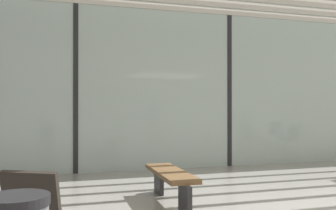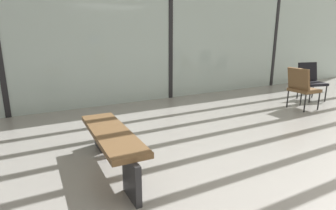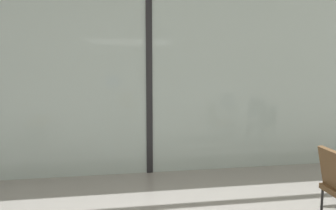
{
  "view_description": "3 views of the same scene",
  "coord_description": "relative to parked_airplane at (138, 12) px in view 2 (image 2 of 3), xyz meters",
  "views": [
    {
      "loc": [
        -3.97,
        -2.9,
        1.38
      ],
      "look_at": [
        -0.61,
        8.09,
        1.43
      ],
      "focal_mm": 40.67,
      "sensor_mm": 36.0,
      "label": 1
    },
    {
      "loc": [
        -3.18,
        -0.66,
        1.55
      ],
      "look_at": [
        -1.8,
        1.93,
        0.78
      ],
      "focal_mm": 29.39,
      "sensor_mm": 36.0,
      "label": 2
    },
    {
      "loc": [
        -0.57,
        -0.06,
        1.75
      ],
      "look_at": [
        0.33,
        5.27,
        1.11
      ],
      "focal_mm": 34.77,
      "sensor_mm": 36.0,
      "label": 3
    }
  ],
  "objects": [
    {
      "name": "lounge_chair_3",
      "position": [
        1.0,
        -6.28,
        -1.8
      ],
      "size": [
        0.54,
        0.49,
        0.87
      ],
      "rotation": [
        0.0,
        0.0,
        1.54
      ],
      "color": "brown",
      "rests_on": "ground"
    },
    {
      "name": "window_mullion_1",
      "position": [
        -0.87,
        -4.02,
        -0.54
      ],
      "size": [
        0.1,
        0.12,
        3.52
      ],
      "primitive_type": "cube",
      "color": "black",
      "rests_on": "ground"
    },
    {
      "name": "lounge_chair_5",
      "position": [
        1.98,
        -5.78,
        -1.8
      ],
      "size": [
        0.6,
        0.63,
        0.87
      ],
      "rotation": [
        0.0,
        0.0,
        6.01
      ],
      "color": "black",
      "rests_on": "ground"
    },
    {
      "name": "waiting_bench",
      "position": [
        -3.24,
        -6.98,
        -1.93
      ],
      "size": [
        0.44,
        1.7,
        0.47
      ],
      "rotation": [
        0.0,
        0.0,
        1.54
      ],
      "color": "brown",
      "rests_on": "ground"
    },
    {
      "name": "window_mullion_2",
      "position": [
        2.63,
        -4.02,
        -0.54
      ],
      "size": [
        0.1,
        0.12,
        3.52
      ],
      "primitive_type": "cube",
      "color": "black",
      "rests_on": "ground"
    },
    {
      "name": "parked_airplane",
      "position": [
        0.0,
        0.0,
        0.0
      ],
      "size": [
        12.44,
        4.59,
        4.59
      ],
      "color": "silver",
      "rests_on": "ground"
    },
    {
      "name": "glass_curtain_wall",
      "position": [
        -0.87,
        -4.02,
        -0.54
      ],
      "size": [
        14.0,
        0.08,
        3.52
      ],
      "primitive_type": "cube",
      "color": "#A3B7B2",
      "rests_on": "ground"
    }
  ]
}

